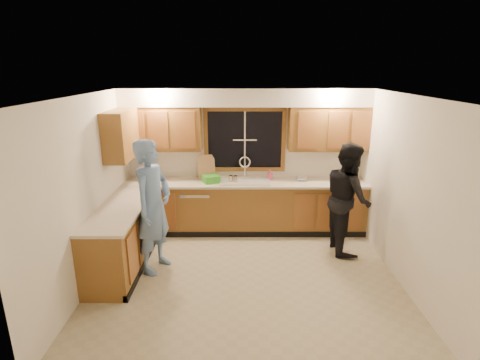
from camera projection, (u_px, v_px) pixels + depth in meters
name	position (u px, v px, depth m)	size (l,w,h in m)	color
floor	(246.00, 277.00, 5.25)	(4.20, 4.20, 0.00)	#BBAF8F
ceiling	(247.00, 96.00, 4.53)	(4.20, 4.20, 0.00)	silver
wall_back	(245.00, 159.00, 6.71)	(4.20, 4.20, 0.00)	white
wall_left	(86.00, 193.00, 4.89)	(3.80, 3.80, 0.00)	white
wall_right	(407.00, 193.00, 4.89)	(3.80, 3.80, 0.00)	white
base_cabinets_back	(245.00, 207.00, 6.66)	(4.20, 0.60, 0.88)	olive
base_cabinets_left	(123.00, 238.00, 5.46)	(0.60, 1.90, 0.88)	olive
countertop_back	(245.00, 183.00, 6.51)	(4.20, 0.63, 0.04)	beige
countertop_left	(121.00, 209.00, 5.33)	(0.63, 1.90, 0.04)	beige
upper_cabinets_left	(162.00, 129.00, 6.39)	(1.35, 0.33, 0.75)	olive
upper_cabinets_right	(328.00, 129.00, 6.39)	(1.35, 0.33, 0.75)	olive
upper_cabinets_return	(121.00, 135.00, 5.80)	(0.33, 0.90, 0.75)	olive
soffit	(245.00, 97.00, 6.23)	(4.20, 0.35, 0.30)	white
window_frame	(245.00, 140.00, 6.60)	(1.44, 0.03, 1.14)	black
sink	(245.00, 184.00, 6.54)	(0.86, 0.52, 0.57)	silver
dishwasher	(197.00, 209.00, 6.66)	(0.60, 0.56, 0.82)	white
stove	(110.00, 256.00, 4.91)	(0.58, 0.75, 0.90)	white
man	(153.00, 207.00, 5.23)	(0.70, 0.46, 1.92)	#6A90C9
woman	(348.00, 198.00, 5.84)	(0.85, 0.66, 1.75)	black
knife_block	(142.00, 175.00, 6.51)	(0.12, 0.10, 0.22)	#9F5F2C
cutting_board	(206.00, 167.00, 6.67)	(0.31, 0.02, 0.42)	tan
dish_crate	(211.00, 179.00, 6.45)	(0.27, 0.25, 0.12)	green
soap_bottle	(270.00, 175.00, 6.61)	(0.08, 0.08, 0.18)	#E55786
bowl	(301.00, 179.00, 6.58)	(0.21, 0.21, 0.05)	silver
can_left	(231.00, 179.00, 6.42)	(0.07, 0.07, 0.13)	#B9A68E
can_right	(235.00, 180.00, 6.40)	(0.07, 0.07, 0.13)	#B9A68E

